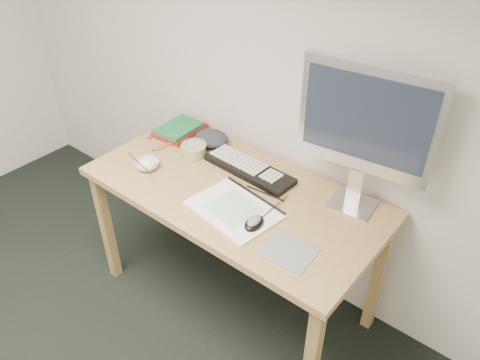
# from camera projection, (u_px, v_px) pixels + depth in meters

# --- Properties ---
(desk) EXTENTS (1.40, 0.70, 0.75)m
(desk) POSITION_uv_depth(u_px,v_px,m) (234.00, 203.00, 2.20)
(desk) COLOR tan
(desk) RESTS_ON ground
(mousepad) EXTENTS (0.21, 0.19, 0.00)m
(mousepad) POSITION_uv_depth(u_px,v_px,m) (289.00, 251.00, 1.83)
(mousepad) COLOR slate
(mousepad) RESTS_ON desk
(sketchpad) EXTENTS (0.42, 0.32, 0.01)m
(sketchpad) POSITION_uv_depth(u_px,v_px,m) (234.00, 209.00, 2.03)
(sketchpad) COLOR white
(sketchpad) RESTS_ON desk
(keyboard) EXTENTS (0.48, 0.17, 0.03)m
(keyboard) POSITION_uv_depth(u_px,v_px,m) (249.00, 169.00, 2.26)
(keyboard) COLOR black
(keyboard) RESTS_ON desk
(monitor) EXTENTS (0.56, 0.19, 0.65)m
(monitor) POSITION_uv_depth(u_px,v_px,m) (366.00, 124.00, 1.83)
(monitor) COLOR silver
(monitor) RESTS_ON desk
(mouse) EXTENTS (0.09, 0.12, 0.04)m
(mouse) POSITION_uv_depth(u_px,v_px,m) (254.00, 221.00, 1.93)
(mouse) COLOR black
(mouse) RESTS_ON sketchpad
(rice_bowl) EXTENTS (0.14, 0.14, 0.04)m
(rice_bowl) POSITION_uv_depth(u_px,v_px,m) (147.00, 165.00, 2.28)
(rice_bowl) COLOR white
(rice_bowl) RESTS_ON desk
(chopsticks) EXTENTS (0.24, 0.07, 0.02)m
(chopsticks) POSITION_uv_depth(u_px,v_px,m) (140.00, 163.00, 2.26)
(chopsticks) COLOR #ABABAD
(chopsticks) RESTS_ON rice_bowl
(fruit_tub) EXTENTS (0.16, 0.16, 0.06)m
(fruit_tub) POSITION_uv_depth(u_px,v_px,m) (194.00, 150.00, 2.37)
(fruit_tub) COLOR #F0DE55
(fruit_tub) RESTS_ON desk
(book_red) EXTENTS (0.22, 0.28, 0.03)m
(book_red) POSITION_uv_depth(u_px,v_px,m) (180.00, 130.00, 2.57)
(book_red) COLOR maroon
(book_red) RESTS_ON desk
(book_green) EXTENTS (0.18, 0.24, 0.02)m
(book_green) POSITION_uv_depth(u_px,v_px,m) (179.00, 128.00, 2.54)
(book_green) COLOR #196632
(book_green) RESTS_ON book_red
(cloth_lump) EXTENTS (0.18, 0.15, 0.07)m
(cloth_lump) POSITION_uv_depth(u_px,v_px,m) (212.00, 139.00, 2.46)
(cloth_lump) COLOR #24262B
(cloth_lump) RESTS_ON desk
(pencil_pink) EXTENTS (0.18, 0.05, 0.01)m
(pencil_pink) POSITION_uv_depth(u_px,v_px,m) (227.00, 182.00, 2.20)
(pencil_pink) COLOR pink
(pencil_pink) RESTS_ON desk
(pencil_tan) EXTENTS (0.11, 0.12, 0.01)m
(pencil_tan) POSITION_uv_depth(u_px,v_px,m) (242.00, 192.00, 2.13)
(pencil_tan) COLOR #A27755
(pencil_tan) RESTS_ON desk
(pencil_black) EXTENTS (0.20, 0.02, 0.01)m
(pencil_black) POSITION_uv_depth(u_px,v_px,m) (265.00, 193.00, 2.12)
(pencil_black) COLOR black
(pencil_black) RESTS_ON desk
(marker_blue) EXTENTS (0.04, 0.13, 0.01)m
(marker_blue) POSITION_uv_depth(u_px,v_px,m) (162.00, 146.00, 2.45)
(marker_blue) COLOR #223BB8
(marker_blue) RESTS_ON desk
(marker_orange) EXTENTS (0.03, 0.14, 0.01)m
(marker_orange) POSITION_uv_depth(u_px,v_px,m) (166.00, 146.00, 2.45)
(marker_orange) COLOR orange
(marker_orange) RESTS_ON desk
(marker_purple) EXTENTS (0.05, 0.12, 0.01)m
(marker_purple) POSITION_uv_depth(u_px,v_px,m) (157.00, 135.00, 2.54)
(marker_purple) COLOR purple
(marker_purple) RESTS_ON desk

